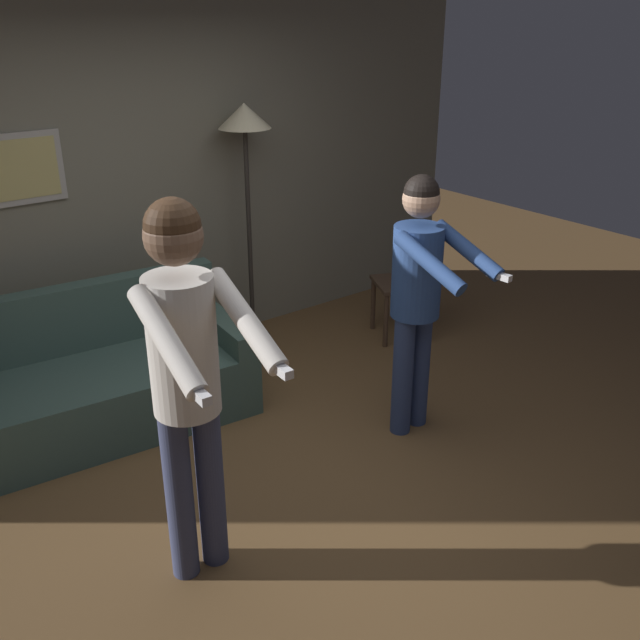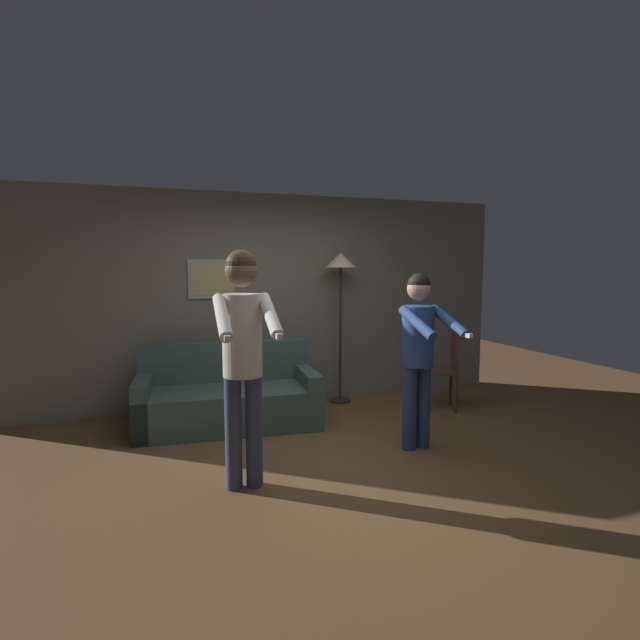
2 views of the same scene
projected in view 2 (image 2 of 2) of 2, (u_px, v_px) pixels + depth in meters
ground_plane at (324, 463)px, 4.38m from camera, size 12.00×12.00×0.00m
back_wall_assembly at (266, 300)px, 6.19m from camera, size 6.40×0.09×2.60m
couch at (228, 400)px, 5.39m from camera, size 1.97×1.03×0.87m
torchiere_lamp at (341, 274)px, 6.20m from camera, size 0.39×0.39×1.88m
person_standing_left at (243, 344)px, 3.77m from camera, size 0.46×0.74×1.85m
person_standing_right at (419, 344)px, 4.62m from camera, size 0.46×0.67×1.66m
dining_chair_distant at (446, 366)px, 5.99m from camera, size 0.56×0.56×0.93m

